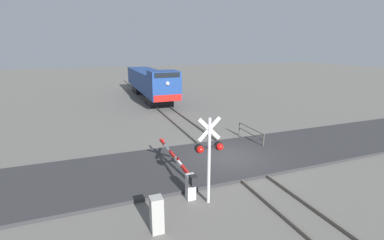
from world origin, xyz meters
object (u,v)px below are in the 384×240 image
(crossing_signal, at_px, (209,152))
(locomotive, at_px, (150,82))
(guard_railing, at_px, (251,132))
(utility_cabinet, at_px, (157,215))
(crossing_gate, at_px, (185,175))

(crossing_signal, bearing_deg, locomotive, 83.11)
(guard_railing, bearing_deg, utility_cabinet, -139.80)
(locomotive, bearing_deg, guard_railing, -80.94)
(locomotive, xyz_separation_m, crossing_gate, (-3.50, -22.90, -1.28))
(locomotive, distance_m, crossing_signal, 24.32)
(crossing_signal, relative_size, guard_railing, 1.20)
(locomotive, distance_m, utility_cabinet, 25.77)
(guard_railing, bearing_deg, crossing_signal, -134.46)
(crossing_gate, distance_m, guard_railing, 7.93)
(crossing_signal, xyz_separation_m, guard_railing, (5.82, 5.93, -1.60))
(crossing_gate, bearing_deg, utility_cabinet, -128.90)
(crossing_signal, distance_m, guard_railing, 8.46)
(crossing_gate, bearing_deg, crossing_signal, -65.02)
(crossing_signal, bearing_deg, utility_cabinet, -156.88)
(locomotive, height_order, guard_railing, locomotive)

